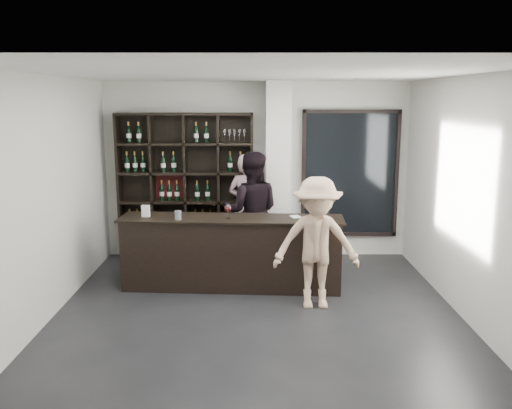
{
  "coord_description": "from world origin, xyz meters",
  "views": [
    {
      "loc": [
        -0.03,
        -6.18,
        2.63
      ],
      "look_at": [
        -0.01,
        1.1,
        1.2
      ],
      "focal_mm": 38.0,
      "sensor_mm": 36.0,
      "label": 1
    }
  ],
  "objects_px": {
    "taster_pink": "(247,208)",
    "customer": "(316,243)",
    "wine_shelf": "(186,187)",
    "tasting_counter": "(232,253)",
    "taster_black": "(251,211)"
  },
  "relations": [
    {
      "from": "taster_black",
      "to": "customer",
      "type": "bearing_deg",
      "value": 121.29
    },
    {
      "from": "wine_shelf",
      "to": "tasting_counter",
      "type": "relative_size",
      "value": 0.78
    },
    {
      "from": "tasting_counter",
      "to": "customer",
      "type": "height_order",
      "value": "customer"
    },
    {
      "from": "taster_pink",
      "to": "taster_black",
      "type": "height_order",
      "value": "taster_black"
    },
    {
      "from": "taster_black",
      "to": "taster_pink",
      "type": "bearing_deg",
      "value": -78.38
    },
    {
      "from": "taster_pink",
      "to": "taster_black",
      "type": "xyz_separation_m",
      "value": [
        0.07,
        -0.46,
        0.03
      ]
    },
    {
      "from": "taster_pink",
      "to": "customer",
      "type": "bearing_deg",
      "value": 136.37
    },
    {
      "from": "wine_shelf",
      "to": "customer",
      "type": "distance_m",
      "value": 2.9
    },
    {
      "from": "wine_shelf",
      "to": "tasting_counter",
      "type": "bearing_deg",
      "value": -61.36
    },
    {
      "from": "tasting_counter",
      "to": "taster_black",
      "type": "bearing_deg",
      "value": 75.91
    },
    {
      "from": "wine_shelf",
      "to": "taster_pink",
      "type": "bearing_deg",
      "value": -9.37
    },
    {
      "from": "wine_shelf",
      "to": "customer",
      "type": "bearing_deg",
      "value": -48.73
    },
    {
      "from": "tasting_counter",
      "to": "taster_black",
      "type": "xyz_separation_m",
      "value": [
        0.27,
        0.84,
        0.41
      ]
    },
    {
      "from": "wine_shelf",
      "to": "tasting_counter",
      "type": "distance_m",
      "value": 1.81
    },
    {
      "from": "customer",
      "to": "wine_shelf",
      "type": "bearing_deg",
      "value": 130.78
    }
  ]
}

